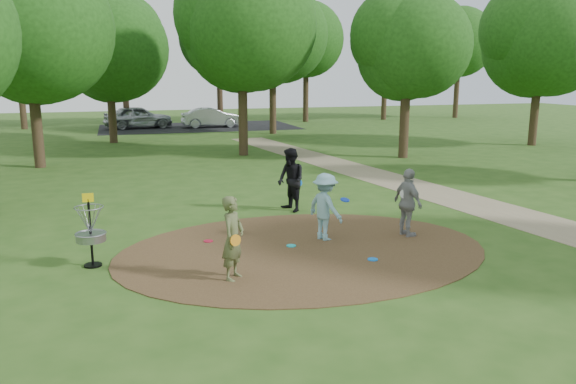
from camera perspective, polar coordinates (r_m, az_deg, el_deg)
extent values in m
plane|color=#2D5119|center=(12.69, 1.61, -5.95)|extent=(100.00, 100.00, 0.00)
cylinder|color=#47301C|center=(12.68, 1.61, -5.91)|extent=(8.40, 8.40, 0.02)
cube|color=#8C7A5B|center=(17.42, 20.07, -1.68)|extent=(7.55, 39.89, 0.01)
cube|color=black|center=(42.02, -9.06, 6.55)|extent=(14.00, 8.00, 0.01)
imported|color=#565E36|center=(10.78, -5.60, -4.70)|extent=(0.67, 0.72, 1.65)
cylinder|color=orange|center=(10.49, -5.36, -4.90)|extent=(0.22, 0.11, 0.22)
imported|color=#84B8C5|center=(13.28, 3.80, -1.53)|extent=(0.95, 1.19, 1.61)
cylinder|color=#0C36D3|center=(13.46, 5.80, -0.80)|extent=(0.27, 0.27, 0.08)
imported|color=black|center=(16.02, 0.30, 1.22)|extent=(0.89, 1.03, 1.82)
cylinder|color=blue|center=(16.12, 1.09, 0.93)|extent=(0.23, 0.08, 0.22)
imported|color=#949396|center=(13.84, 12.09, -1.09)|extent=(0.55, 1.03, 1.67)
cylinder|color=white|center=(13.72, 11.73, -0.19)|extent=(0.23, 0.13, 0.22)
cylinder|color=#19C5CE|center=(12.92, 0.33, -5.48)|extent=(0.22, 0.22, 0.02)
cylinder|color=blue|center=(12.14, 8.60, -6.78)|extent=(0.22, 0.22, 0.02)
cylinder|color=red|center=(13.40, -8.11, -4.95)|extent=(0.22, 0.22, 0.02)
imported|color=#989C9F|center=(41.76, -14.98, 7.37)|extent=(4.97, 2.53, 1.62)
imported|color=#ADAFB5|center=(41.54, -7.76, 7.51)|extent=(4.32, 1.51, 1.42)
cylinder|color=black|center=(12.18, -19.41, -4.11)|extent=(0.05, 0.05, 1.35)
cylinder|color=black|center=(12.37, -19.19, -7.03)|extent=(0.36, 0.36, 0.04)
cylinder|color=gray|center=(12.19, -19.39, -4.35)|extent=(0.60, 0.60, 0.16)
torus|color=gray|center=(12.17, -19.41, -3.99)|extent=(0.63, 0.63, 0.03)
torus|color=gray|center=(12.04, -19.60, -1.47)|extent=(0.58, 0.58, 0.02)
cube|color=yellow|center=(11.99, -19.66, -0.54)|extent=(0.22, 0.02, 0.18)
cylinder|color=#332316|center=(25.69, -24.20, 6.49)|extent=(0.44, 0.44, 3.80)
sphere|color=#1B4312|center=(25.65, -24.90, 14.38)|extent=(5.98, 5.98, 5.98)
cylinder|color=#332316|center=(27.13, -4.60, 8.14)|extent=(0.44, 0.44, 4.18)
sphere|color=#1B4312|center=(27.14, -4.74, 16.08)|extent=(6.05, 6.05, 6.05)
cylinder|color=#332316|center=(26.82, 11.75, 7.28)|extent=(0.44, 0.44, 3.61)
sphere|color=#1B4312|center=(26.75, 12.04, 13.92)|extent=(4.73, 4.73, 4.73)
cylinder|color=#332316|center=(33.49, -17.45, 7.72)|extent=(0.44, 0.44, 3.42)
sphere|color=#1B4312|center=(33.44, -17.81, 13.37)|extent=(5.81, 5.81, 5.81)
cylinder|color=#332316|center=(36.82, -1.56, 9.34)|extent=(0.44, 0.44, 4.37)
sphere|color=#1B4312|center=(36.84, -1.59, 15.35)|extent=(6.10, 6.10, 6.10)
cylinder|color=#332316|center=(33.61, 23.77, 7.59)|extent=(0.44, 0.44, 3.80)
sphere|color=#1B4312|center=(33.58, 24.30, 13.66)|extent=(6.07, 6.07, 6.07)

